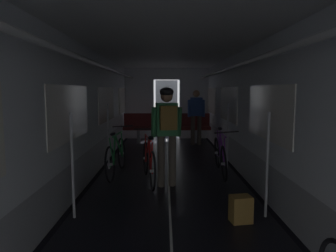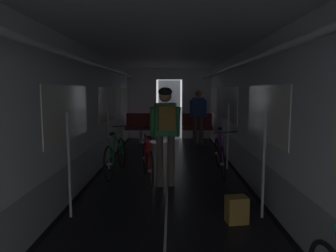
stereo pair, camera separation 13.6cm
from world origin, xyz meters
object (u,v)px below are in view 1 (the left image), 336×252
object	(u,v)px
bench_seat_far_right	(195,125)
bicycle_red_in_aisle	(149,161)
bench_seat_far_left	(139,125)
backpack_on_floor	(241,209)
bicycle_green	(116,156)
person_cyclist_aisle	(167,126)
bicycle_purple	(220,155)
person_standing_near_bench	(196,113)

from	to	relation	value
bench_seat_far_right	bicycle_red_in_aisle	xyz separation A→B (m)	(-1.26, -4.35, -0.18)
bench_seat_far_left	bench_seat_far_right	bearing A→B (deg)	0.00
bench_seat_far_right	backpack_on_floor	xyz separation A→B (m)	(0.00, -6.13, -0.40)
bicycle_green	person_cyclist_aisle	world-z (taller)	person_cyclist_aisle
bench_seat_far_right	person_cyclist_aisle	xyz separation A→B (m)	(-0.93, -4.62, 0.50)
bench_seat_far_left	bicycle_purple	world-z (taller)	bench_seat_far_left
bench_seat_far_right	bench_seat_far_left	bearing A→B (deg)	180.00
bench_seat_far_right	bicycle_red_in_aisle	distance (m)	4.54
backpack_on_floor	bench_seat_far_right	bearing A→B (deg)	90.03
bicycle_green	bicycle_red_in_aisle	xyz separation A→B (m)	(0.67, -0.49, 0.00)
backpack_on_floor	bicycle_red_in_aisle	bearing A→B (deg)	125.38
bench_seat_far_right	bicycle_green	xyz separation A→B (m)	(-1.93, -3.87, -0.18)
bicycle_green	backpack_on_floor	xyz separation A→B (m)	(1.93, -2.27, -0.21)
backpack_on_floor	person_cyclist_aisle	bearing A→B (deg)	121.66
bench_seat_far_right	bicycle_purple	distance (m)	3.83
bench_seat_far_right	bicycle_red_in_aisle	size ratio (longest dim) A/B	0.59
bench_seat_far_right	backpack_on_floor	size ratio (longest dim) A/B	2.89
bicycle_purple	backpack_on_floor	xyz separation A→B (m)	(-0.14, -2.31, -0.21)
bicycle_red_in_aisle	bicycle_green	bearing A→B (deg)	143.91
bench_seat_far_left	bicycle_red_in_aisle	xyz separation A→B (m)	(0.54, -4.35, -0.18)
bench_seat_far_left	bicycle_red_in_aisle	bearing A→B (deg)	-82.92
person_cyclist_aisle	bicycle_red_in_aisle	world-z (taller)	person_cyclist_aisle
bicycle_green	bicycle_red_in_aisle	distance (m)	0.83
bench_seat_far_right	person_standing_near_bench	xyz separation A→B (m)	(0.00, -0.38, 0.41)
bicycle_purple	backpack_on_floor	bearing A→B (deg)	-93.52
bench_seat_far_right	person_cyclist_aisle	distance (m)	4.74
bicycle_green	bench_seat_far_right	bearing A→B (deg)	63.49
bench_seat_far_left	person_cyclist_aisle	xyz separation A→B (m)	(0.87, -4.62, 0.50)
bench_seat_far_right	person_cyclist_aisle	size ratio (longest dim) A/B	0.57
bicycle_red_in_aisle	backpack_on_floor	world-z (taller)	bicycle_red_in_aisle
bicycle_red_in_aisle	person_standing_near_bench	bearing A→B (deg)	72.40
bench_seat_far_right	person_cyclist_aisle	world-z (taller)	person_cyclist_aisle
bicycle_red_in_aisle	person_standing_near_bench	size ratio (longest dim) A/B	0.99
person_cyclist_aisle	bicycle_red_in_aisle	xyz separation A→B (m)	(-0.33, 0.26, -0.69)
bench_seat_far_left	backpack_on_floor	bearing A→B (deg)	-73.62
bench_seat_far_left	bicycle_purple	bearing A→B (deg)	-63.02
bench_seat_far_left	person_standing_near_bench	world-z (taller)	person_standing_near_bench
bicycle_green	person_standing_near_bench	bearing A→B (deg)	61.04
bicycle_purple	person_cyclist_aisle	size ratio (longest dim) A/B	0.98
bicycle_purple	backpack_on_floor	size ratio (longest dim) A/B	4.98
bicycle_green	bicycle_purple	xyz separation A→B (m)	(2.07, 0.05, -0.00)
bicycle_green	backpack_on_floor	distance (m)	2.98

